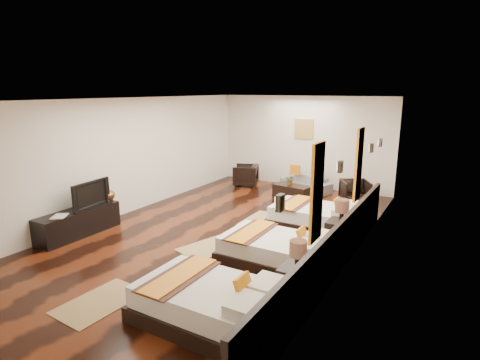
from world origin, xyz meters
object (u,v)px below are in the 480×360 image
Objects in this scene: bed_mid at (278,250)px; nightstand_b at (341,231)px; figurine at (108,193)px; bed_near at (214,303)px; sofa at (306,183)px; tv_console at (79,222)px; tv at (88,194)px; armchair_left at (246,175)px; book at (53,217)px; coffee_table at (292,192)px; table_plant at (290,180)px; armchair_right at (355,192)px; bed_far at (317,217)px; nightstand_a at (297,280)px.

bed_mid is 1.43m from nightstand_b.
bed_near is at bearing -25.26° from figurine.
sofa is at bearing 60.74° from figurine.
nightstand_b is at bearing 22.62° from tv_console.
bed_near is 2.02× the size of tv.
tv_console is 5.55m from armchair_left.
book is 1.04× the size of figurine.
coffee_table is (2.81, 4.78, -0.08)m from tv_console.
armchair_left is 1.96m from table_plant.
tv is at bearing -162.50° from armchair_right.
bed_far is 1.09× the size of tv_console.
bed_near is 1.28× the size of sofa.
nightstand_b is 1.32× the size of armchair_left.
armchair_left is at bearing 78.54° from figurine.
bed_near is at bearing -76.34° from table_plant.
nightstand_a is at bearing 53.88° from bed_near.
sofa is 2.15× the size of armchair_left.
nightstand_a is at bearing -48.84° from sofa.
armchair_left is (0.89, 5.21, -0.50)m from tv.
bed_far is 6.64× the size of table_plant.
armchair_left reaches higher than tv_console.
armchair_right is (-0.51, 3.12, -0.02)m from nightstand_b.
tv_console is 1.80× the size of coffee_table.
bed_mid is 2.74× the size of armchair_right.
nightstand_a reaches higher than armchair_left.
figurine is at bearing -179.46° from bed_mid.
tv reaches higher than bed_mid.
nightstand_a reaches higher than sofa.
armchair_right is (1.63, -0.65, 0.09)m from sofa.
bed_far reaches higher than coffee_table.
book is (-4.94, -0.42, 0.24)m from nightstand_a.
bed_far is at bearing 103.81° from nightstand_a.
nightstand_a is 1.26× the size of armchair_left.
figurine reaches higher than bed_far.
nightstand_a reaches higher than bed_far.
figurine is 4.81m from table_plant.
tv is 1.35× the size of armchair_left.
sofa is (2.81, 5.02, -0.48)m from figurine.
bed_far is at bearing 34.74° from tv_console.
bed_near reaches higher than bed_mid.
sofa is (2.81, 6.39, -0.33)m from book.
nightstand_b reaches higher than bed_near.
book is 6.99m from sofa.
bed_near is at bearing -103.06° from nightstand_b.
bed_mid is at bearing -52.98° from sofa.
bed_near is at bearing -76.93° from coffee_table.
nightstand_a is 4.97m from book.
book is (-4.94, -2.62, 0.22)m from nightstand_b.
bed_mid is at bearing -90.01° from bed_far.
figurine is 0.45× the size of armchair_left.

